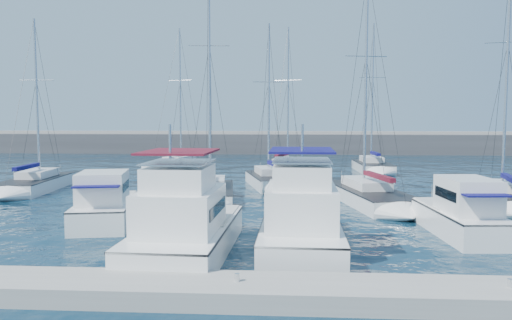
# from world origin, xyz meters

# --- Properties ---
(ground) EXTENTS (220.00, 220.00, 0.00)m
(ground) POSITION_xyz_m (0.00, 0.00, 0.00)
(ground) COLOR black
(ground) RESTS_ON ground
(breakwater) EXTENTS (160.00, 6.00, 4.45)m
(breakwater) POSITION_xyz_m (0.00, 52.00, 1.05)
(breakwater) COLOR #424244
(breakwater) RESTS_ON ground
(dock) EXTENTS (40.00, 2.20, 0.60)m
(dock) POSITION_xyz_m (0.00, -11.00, 0.30)
(dock) COLOR gray
(dock) RESTS_ON ground
(dock_cleat_centre) EXTENTS (0.16, 0.16, 0.25)m
(dock_cleat_centre) POSITION_xyz_m (0.00, -11.00, 0.72)
(dock_cleat_centre) COLOR silver
(dock_cleat_centre) RESTS_ON dock
(dock_cleat_near_stbd) EXTENTS (0.16, 0.16, 0.25)m
(dock_cleat_near_stbd) POSITION_xyz_m (8.00, -11.00, 0.72)
(dock_cleat_near_stbd) COLOR silver
(dock_cleat_near_stbd) RESTS_ON dock
(motor_yacht_port_outer) EXTENTS (3.92, 6.85, 3.20)m
(motor_yacht_port_outer) POSITION_xyz_m (-7.95, -0.63, 0.94)
(motor_yacht_port_outer) COLOR white
(motor_yacht_port_outer) RESTS_ON ground
(motor_yacht_port_inner) EXTENTS (3.70, 8.90, 4.69)m
(motor_yacht_port_inner) POSITION_xyz_m (-2.58, -6.22, 1.13)
(motor_yacht_port_inner) COLOR white
(motor_yacht_port_inner) RESTS_ON ground
(motor_yacht_stbd_inner) EXTENTS (3.42, 9.14, 4.69)m
(motor_yacht_stbd_inner) POSITION_xyz_m (2.07, -5.05, 1.13)
(motor_yacht_stbd_inner) COLOR white
(motor_yacht_stbd_inner) RESTS_ON ground
(motor_yacht_stbd_outer) EXTENTS (2.89, 6.92, 3.20)m
(motor_yacht_stbd_outer) POSITION_xyz_m (9.65, -2.01, 0.94)
(motor_yacht_stbd_outer) COLOR white
(motor_yacht_stbd_outer) RESTS_ON ground
(sailboat_mid_a) EXTENTS (3.78, 8.80, 13.37)m
(sailboat_mid_a) POSITION_xyz_m (-17.71, 10.88, 0.50)
(sailboat_mid_a) COLOR white
(sailboat_mid_a) RESTS_ON ground
(sailboat_mid_b) EXTENTS (3.88, 7.85, 16.51)m
(sailboat_mid_b) POSITION_xyz_m (-3.66, 6.78, 0.55)
(sailboat_mid_b) COLOR white
(sailboat_mid_b) RESTS_ON ground
(sailboat_mid_c) EXTENTS (4.66, 8.08, 13.39)m
(sailboat_mid_c) POSITION_xyz_m (0.07, 14.17, 0.52)
(sailboat_mid_c) COLOR white
(sailboat_mid_c) RESTS_ON ground
(sailboat_mid_d) EXTENTS (5.05, 10.17, 15.24)m
(sailboat_mid_d) POSITION_xyz_m (6.72, 6.68, 0.51)
(sailboat_mid_d) COLOR white
(sailboat_mid_d) RESTS_ON ground
(sailboat_mid_e) EXTENTS (4.46, 7.61, 16.39)m
(sailboat_mid_e) POSITION_xyz_m (14.94, 6.04, 0.56)
(sailboat_mid_e) COLOR white
(sailboat_mid_e) RESTS_ON ground
(sailboat_back_a) EXTENTS (5.56, 8.72, 15.05)m
(sailboat_back_a) POSITION_xyz_m (-10.02, 25.28, 0.53)
(sailboat_back_a) COLOR white
(sailboat_back_a) RESTS_ON ground
(sailboat_back_b) EXTENTS (5.20, 8.44, 14.78)m
(sailboat_back_b) POSITION_xyz_m (1.23, 23.73, 0.52)
(sailboat_back_b) COLOR white
(sailboat_back_b) RESTS_ON ground
(sailboat_back_c) EXTENTS (3.33, 7.97, 15.49)m
(sailboat_back_c) POSITION_xyz_m (10.15, 26.11, 0.54)
(sailboat_back_c) COLOR white
(sailboat_back_c) RESTS_ON ground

